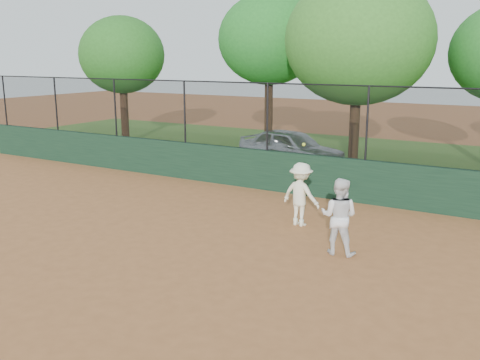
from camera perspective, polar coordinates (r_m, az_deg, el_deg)
The scene contains 10 objects.
ground at distance 11.16m, azimuth -9.39°, elevation -7.74°, with size 80.00×80.00×0.00m, color #A66235.
back_wall at distance 15.87m, azimuth 4.47°, elevation 0.87°, with size 26.00×0.20×1.20m, color #183622.
grass_strip at distance 21.44m, azimuth 11.51°, elevation 2.19°, with size 36.00×12.00×0.01m, color #31591B.
parked_car at distance 19.47m, azimuth 5.45°, elevation 3.39°, with size 1.65×4.09×1.40m, color #B1B6BB.
player_second at distance 10.96m, azimuth 10.51°, elevation -3.83°, with size 0.76×0.60×1.57m, color white.
player_main at distance 12.70m, azimuth 6.51°, elevation -1.52°, with size 1.06×0.82×2.06m.
fence_assembly at distance 15.62m, azimuth 4.48°, elevation 6.76°, with size 26.00×0.06×2.00m.
tree_0 at distance 25.02m, azimuth -12.50°, elevation 12.86°, with size 3.95×3.59×5.72m.
tree_1 at distance 23.38m, azimuth 3.16°, elevation 14.75°, with size 4.45×4.05×6.59m.
tree_2 at distance 19.53m, azimuth 12.52°, elevation 14.36°, with size 5.22×4.75×6.76m.
Camera 1 is at (6.77, -7.96, 3.91)m, focal length 40.00 mm.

